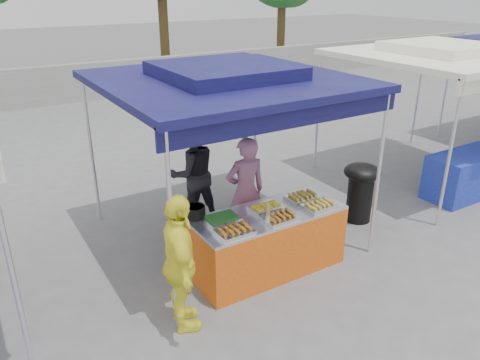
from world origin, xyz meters
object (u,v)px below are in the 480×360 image
vendor_table (268,241)px  helper_man (192,173)px  customer_person (180,265)px  cooking_pot (195,212)px  vendor_woman (246,192)px  wok_burner (361,187)px

vendor_table → helper_man: (-0.22, 1.75, 0.41)m
customer_person → vendor_table: bearing=-59.1°
cooking_pot → customer_person: (-0.59, -0.81, -0.12)m
vendor_table → cooking_pot: 1.06m
vendor_table → customer_person: (-1.44, -0.43, 0.38)m
vendor_woman → customer_person: size_ratio=1.02×
vendor_table → customer_person: bearing=-163.5°
cooking_pot → wok_burner: cooking_pot is taller
vendor_table → vendor_woman: size_ratio=1.23×
vendor_woman → customer_person: 1.98m
vendor_table → helper_man: 1.81m
vendor_table → vendor_woman: 0.87m
wok_burner → vendor_woman: 1.97m
wok_burner → customer_person: size_ratio=0.61×
helper_man → customer_person: bearing=64.3°
vendor_woman → helper_man: (-0.36, 0.98, 0.02)m
cooking_pot → helper_man: 1.51m
cooking_pot → wok_burner: (2.91, 0.02, -0.35)m
cooking_pot → wok_burner: bearing=0.4°
vendor_woman → customer_person: vendor_woman is taller
wok_burner → helper_man: bearing=170.2°
vendor_woman → customer_person: (-1.58, -1.20, -0.01)m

